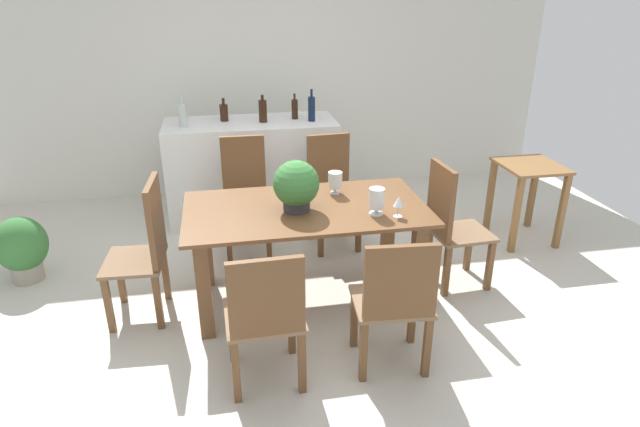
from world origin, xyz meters
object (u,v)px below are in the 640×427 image
Objects in this scene: crystal_vase_left at (377,199)px; kitchen_counter at (253,170)px; dining_table at (306,227)px; wine_glass at (399,202)px; potted_plant_floor at (21,247)px; crystal_vase_center_near at (335,180)px; chair_far_left at (245,191)px; chair_near_left at (265,314)px; chair_head_end at (147,245)px; wine_bottle_tall at (182,115)px; wine_bottle_dark at (224,112)px; flower_centerpiece at (296,185)px; wine_bottle_green at (263,111)px; chair_far_right at (331,186)px; wine_bottle_clear at (312,108)px; side_table at (528,185)px; wine_bottle_amber at (295,109)px; chair_near_right at (395,299)px; chair_foot_end at (450,222)px.

crystal_vase_left is 2.07m from kitchen_counter.
kitchen_counter is at bearing 99.36° from dining_table.
wine_glass is 0.27× the size of potted_plant_floor.
dining_table is 0.43m from crystal_vase_center_near.
crystal_vase_center_near is (0.66, -0.72, 0.31)m from chair_far_left.
chair_near_left is 2.45m from potted_plant_floor.
chair_head_end is 5.98× the size of crystal_vase_center_near.
kitchen_counter is at bearing 7.85° from wine_bottle_tall.
kitchen_counter is 0.64m from wine_bottle_dark.
dining_table is 1.02m from chair_near_left.
flower_centerpiece is 1.39× the size of wine_bottle_green.
chair_far_right is at bearing 5.42° from potted_plant_floor.
kitchen_counter is at bearing 171.72° from wine_bottle_clear.
crystal_vase_left is (1.59, -0.22, 0.31)m from chair_head_end.
chair_head_end reaches higher than side_table.
chair_far_left is 3.77× the size of wine_bottle_tall.
wine_bottle_amber is (-0.15, 0.13, -0.02)m from wine_bottle_clear.
chair_far_right is at bearing -26.68° from wine_bottle_tall.
flower_centerpiece reaches higher than chair_near_right.
kitchen_counter reaches higher than dining_table.
wine_bottle_tall is 1.22× the size of wine_bottle_dark.
chair_far_left is 4.13× the size of wine_bottle_amber.
chair_far_left reaches higher than crystal_vase_center_near.
chair_far_right is 2.74× the size of flower_centerpiece.
wine_bottle_dark is 2.14m from potted_plant_floor.
chair_head_end is at bearing -127.30° from chair_far_left.
chair_head_end is at bearing -26.61° from chair_near_right.
wine_glass is at bearing 84.05° from chair_head_end.
chair_near_right is 6.20× the size of wine_glass.
flower_centerpiece is 0.50× the size of side_table.
wine_bottle_green reaches higher than chair_near_left.
wine_bottle_amber is (-0.21, 2.64, 0.58)m from chair_near_right.
wine_bottle_amber is at bearing -3.08° from wine_bottle_dark.
wine_bottle_dark reaches higher than chair_far_left.
chair_near_left is 2.64m from wine_bottle_tall.
kitchen_counter is (0.12, 0.73, -0.06)m from chair_far_left.
chair_foot_end is 1.27m from flower_centerpiece.
crystal_vase_center_near is 0.69× the size of wine_bottle_amber.
crystal_vase_left is at bearing -91.43° from chair_near_right.
flower_centerpiece is 1.18× the size of wine_bottle_clear.
wine_bottle_tall is (-1.37, 1.81, 0.24)m from crystal_vase_left.
wine_bottle_green is at bearing 92.57° from flower_centerpiece.
wine_bottle_green is at bearing 108.16° from crystal_vase_left.
wine_bottle_clear is at bearing -83.84° from chair_near_right.
chair_near_right is 2.71m from wine_bottle_amber.
flower_centerpiece is 1.84m from wine_bottle_tall.
wine_bottle_tall is (-1.50, 1.88, 0.24)m from wine_glass.
wine_bottle_clear is at bearing 87.58° from crystal_vase_center_near.
dining_table is at bearing -101.48° from wine_bottle_clear.
chair_near_left is 1.88m from chair_far_left.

